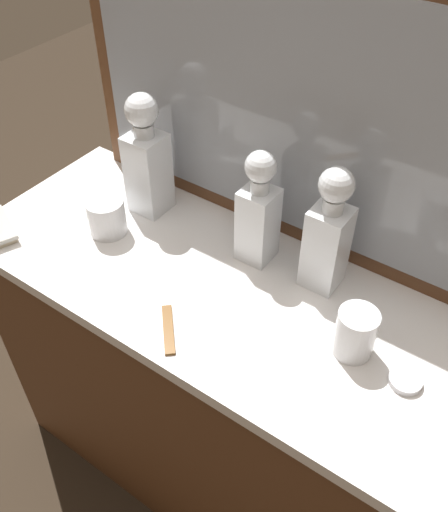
{
  "coord_description": "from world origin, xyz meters",
  "views": [
    {
      "loc": [
        0.48,
        -0.68,
        1.66
      ],
      "look_at": [
        0.0,
        0.0,
        0.89
      ],
      "focal_mm": 39.16,
      "sensor_mm": 36.0,
      "label": 1
    }
  ],
  "objects": [
    {
      "name": "ground_plane",
      "position": [
        0.0,
        0.0,
        0.0
      ],
      "size": [
        6.0,
        6.0,
        0.0
      ],
      "primitive_type": "plane",
      "color": "#2D2319"
    },
    {
      "name": "dresser",
      "position": [
        0.0,
        0.0,
        0.41
      ],
      "size": [
        1.21,
        0.49,
        0.81
      ],
      "color": "brown",
      "rests_on": "ground_plane"
    },
    {
      "name": "dresser_mirror",
      "position": [
        0.0,
        0.22,
        1.11
      ],
      "size": [
        1.04,
        0.03,
        0.6
      ],
      "color": "brown",
      "rests_on": "dresser"
    },
    {
      "name": "crystal_decanter_far_right",
      "position": [
        0.01,
        0.11,
        0.92
      ],
      "size": [
        0.07,
        0.07,
        0.27
      ],
      "color": "white",
      "rests_on": "dresser"
    },
    {
      "name": "crystal_decanter_far_left",
      "position": [
        -0.3,
        0.11,
        0.93
      ],
      "size": [
        0.08,
        0.08,
        0.3
      ],
      "color": "white",
      "rests_on": "dresser"
    },
    {
      "name": "crystal_decanter_right",
      "position": [
        0.16,
        0.13,
        0.93
      ],
      "size": [
        0.08,
        0.08,
        0.29
      ],
      "color": "white",
      "rests_on": "dresser"
    },
    {
      "name": "crystal_tumbler_rear",
      "position": [
        0.3,
        -0.01,
        0.86
      ],
      "size": [
        0.08,
        0.08,
        0.1
      ],
      "color": "white",
      "rests_on": "dresser"
    },
    {
      "name": "crystal_tumbler_right",
      "position": [
        -0.32,
        -0.01,
        0.85
      ],
      "size": [
        0.09,
        0.09,
        0.09
      ],
      "color": "white",
      "rests_on": "dresser"
    },
    {
      "name": "porcelain_dish",
      "position": [
        0.41,
        -0.02,
        0.82
      ],
      "size": [
        0.06,
        0.06,
        0.01
      ],
      "color": "silver",
      "rests_on": "dresser"
    },
    {
      "name": "tortoiseshell_comb",
      "position": [
        -0.02,
        -0.17,
        0.81
      ],
      "size": [
        0.1,
        0.1,
        0.01
      ],
      "color": "brown",
      "rests_on": "dresser"
    }
  ]
}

